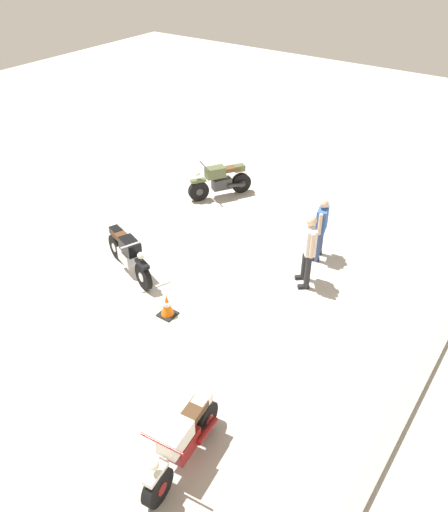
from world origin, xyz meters
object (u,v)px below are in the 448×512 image
person_in_blue_shirt (321,226)px  motorcycle_cream_vintage (183,442)px  traffic_cone (167,305)px  motorcycle_olive_vintage (221,181)px  motorcycle_black_cruiser (128,254)px  person_in_white_shirt (308,246)px

person_in_blue_shirt → motorcycle_cream_vintage: bearing=82.1°
motorcycle_cream_vintage → traffic_cone: 3.53m
motorcycle_olive_vintage → motorcycle_black_cruiser: (4.34, 0.48, 0.03)m
motorcycle_black_cruiser → motorcycle_cream_vintage: (3.19, 4.19, -0.03)m
motorcycle_olive_vintage → traffic_cone: (5.02, 2.20, -0.23)m
motorcycle_cream_vintage → person_in_blue_shirt: (-6.28, -0.85, 0.42)m
motorcycle_cream_vintage → motorcycle_black_cruiser: bearing=-134.0°
person_in_blue_shirt → motorcycle_black_cruiser: bearing=27.2°
person_in_white_shirt → motorcycle_cream_vintage: bearing=57.5°
motorcycle_cream_vintage → traffic_cone: (-2.51, -2.47, -0.23)m
motorcycle_black_cruiser → person_in_white_shirt: size_ratio=1.12×
motorcycle_cream_vintage → traffic_cone: size_ratio=3.69×
motorcycle_cream_vintage → person_in_white_shirt: person_in_white_shirt is taller
motorcycle_black_cruiser → motorcycle_cream_vintage: motorcycle_black_cruiser is taller
person_in_white_shirt → traffic_cone: bearing=15.8°
motorcycle_black_cruiser → motorcycle_olive_vintage: bearing=116.9°
person_in_white_shirt → traffic_cone: 3.32m
motorcycle_black_cruiser → traffic_cone: (0.68, 1.72, -0.26)m
motorcycle_olive_vintage → person_in_blue_shirt: bearing=103.9°
person_in_blue_shirt → motorcycle_olive_vintage: bearing=-33.7°
motorcycle_olive_vintage → motorcycle_cream_vintage: same height
motorcycle_olive_vintage → motorcycle_cream_vintage: bearing=63.8°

